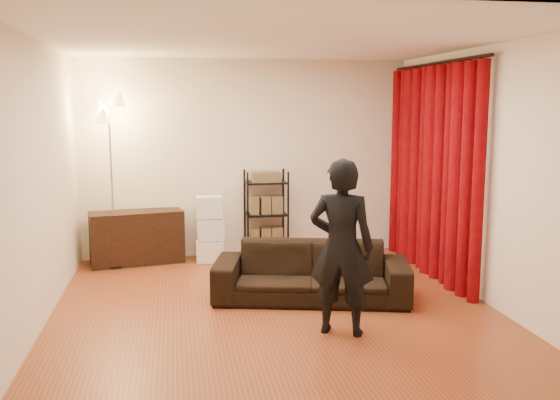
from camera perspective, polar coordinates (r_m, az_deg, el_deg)
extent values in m
plane|color=brown|center=(6.49, -0.43, -10.07)|extent=(5.00, 5.00, 0.00)
plane|color=white|center=(6.17, -0.46, 14.38)|extent=(5.00, 5.00, 0.00)
plane|color=white|center=(8.65, -3.11, 3.80)|extent=(5.00, 0.00, 5.00)
plane|color=white|center=(3.77, 5.66, -2.65)|extent=(5.00, 0.00, 5.00)
plane|color=white|center=(6.24, -21.30, 1.31)|extent=(0.00, 5.00, 5.00)
plane|color=white|center=(6.91, 18.30, 2.13)|extent=(0.00, 5.00, 5.00)
cylinder|color=black|center=(7.86, 14.18, 12.04)|extent=(0.04, 2.65, 0.04)
imported|color=black|center=(6.77, 2.88, -6.59)|extent=(2.21, 1.27, 0.61)
imported|color=black|center=(5.69, 5.63, -4.31)|extent=(0.70, 0.60, 1.62)
cube|color=black|center=(8.49, -12.95, -3.34)|extent=(1.26, 0.67, 0.70)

